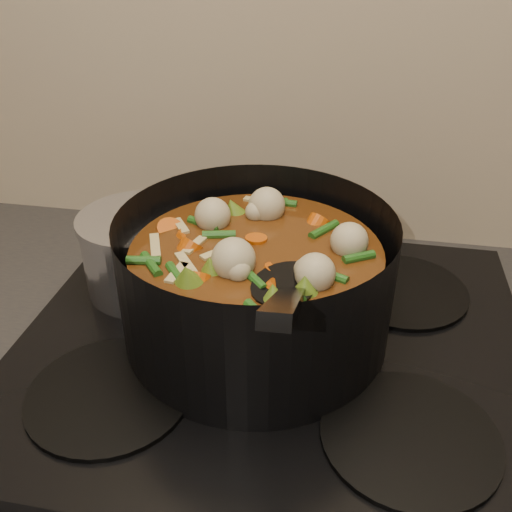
# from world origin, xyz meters

# --- Properties ---
(stovetop) EXTENTS (0.62, 0.54, 0.03)m
(stovetop) POSITION_xyz_m (0.00, 1.93, 0.92)
(stovetop) COLOR black
(stovetop) RESTS_ON counter
(stockpot) EXTENTS (0.36, 0.45, 0.24)m
(stockpot) POSITION_xyz_m (-0.02, 1.94, 1.00)
(stockpot) COLOR black
(stockpot) RESTS_ON stovetop
(saucepan) EXTENTS (0.16, 0.16, 0.13)m
(saucepan) POSITION_xyz_m (-0.19, 2.01, 0.99)
(saucepan) COLOR silver
(saucepan) RESTS_ON stovetop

